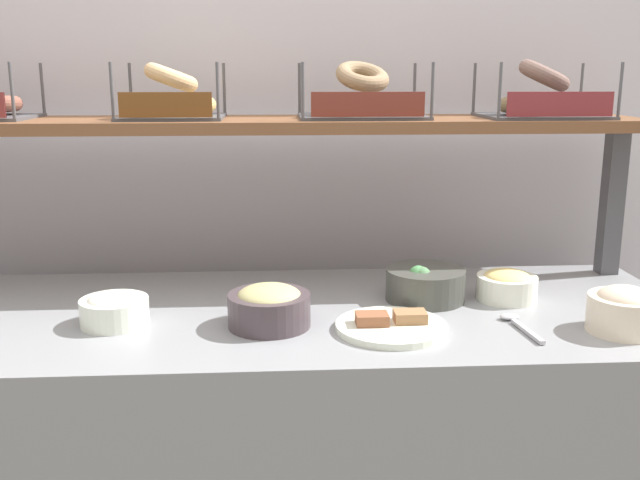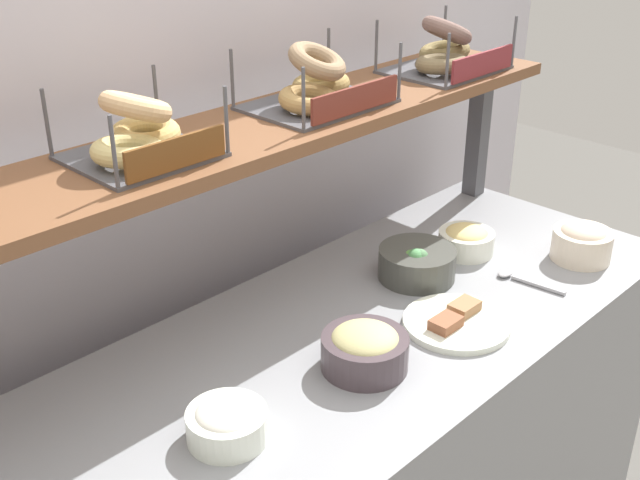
% 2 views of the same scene
% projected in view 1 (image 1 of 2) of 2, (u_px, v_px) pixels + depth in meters
% --- Properties ---
extents(back_wall, '(3.22, 0.06, 2.40)m').
position_uv_depth(back_wall, '(264.00, 139.00, 2.14)').
color(back_wall, silver).
rests_on(back_wall, ground_plane).
extents(deli_counter, '(2.02, 0.70, 0.85)m').
position_uv_depth(deli_counter, '(267.00, 473.00, 1.78)').
color(deli_counter, gray).
rests_on(deli_counter, ground_plane).
extents(shelf_riser_right, '(0.05, 0.05, 0.40)m').
position_uv_depth(shelf_riser_right, '(612.00, 202.00, 1.96)').
color(shelf_riser_right, '#4C4C51').
rests_on(shelf_riser_right, deli_counter).
extents(upper_shelf, '(1.98, 0.32, 0.03)m').
position_uv_depth(upper_shelf, '(262.00, 124.00, 1.85)').
color(upper_shelf, brown).
rests_on(upper_shelf, shelf_riser_left).
extents(bowl_egg_salad, '(0.15, 0.15, 0.08)m').
position_uv_depth(bowl_egg_salad, '(507.00, 285.00, 1.76)').
color(bowl_egg_salad, white).
rests_on(bowl_egg_salad, deli_counter).
extents(bowl_potato_salad, '(0.15, 0.15, 0.10)m').
position_uv_depth(bowl_potato_salad, '(624.00, 310.00, 1.54)').
color(bowl_potato_salad, beige).
rests_on(bowl_potato_salad, deli_counter).
extents(bowl_hummus, '(0.18, 0.18, 0.09)m').
position_uv_depth(bowl_hummus, '(269.00, 306.00, 1.57)').
color(bowl_hummus, '#473A40').
rests_on(bowl_hummus, deli_counter).
extents(bowl_veggie_mix, '(0.19, 0.19, 0.09)m').
position_uv_depth(bowl_veggie_mix, '(425.00, 284.00, 1.76)').
color(bowl_veggie_mix, '#464741').
rests_on(bowl_veggie_mix, deli_counter).
extents(bowl_cream_cheese, '(0.15, 0.15, 0.08)m').
position_uv_depth(bowl_cream_cheese, '(114.00, 308.00, 1.59)').
color(bowl_cream_cheese, white).
rests_on(bowl_cream_cheese, deli_counter).
extents(serving_plate_white, '(0.24, 0.24, 0.04)m').
position_uv_depth(serving_plate_white, '(391.00, 325.00, 1.56)').
color(serving_plate_white, white).
rests_on(serving_plate_white, deli_counter).
extents(serving_spoon_by_edge, '(0.05, 0.18, 0.01)m').
position_uv_depth(serving_spoon_by_edge, '(517.00, 323.00, 1.58)').
color(serving_spoon_by_edge, '#B7B7BC').
rests_on(serving_spoon_by_edge, deli_counter).
extents(bagel_basket_plain, '(0.27, 0.25, 0.15)m').
position_uv_depth(bagel_basket_plain, '(171.00, 100.00, 1.83)').
color(bagel_basket_plain, '#4C4C51').
rests_on(bagel_basket_plain, upper_shelf).
extents(bagel_basket_everything, '(0.33, 0.26, 0.15)m').
position_uv_depth(bagel_basket_everything, '(362.00, 100.00, 1.85)').
color(bagel_basket_everything, '#4C4C51').
rests_on(bagel_basket_everything, upper_shelf).
extents(bagel_basket_poppy, '(0.31, 0.26, 0.16)m').
position_uv_depth(bagel_basket_poppy, '(542.00, 99.00, 1.86)').
color(bagel_basket_poppy, '#4C4C51').
rests_on(bagel_basket_poppy, upper_shelf).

